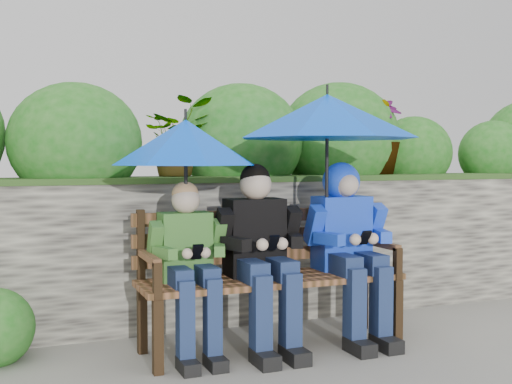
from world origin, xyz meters
name	(u,v)px	position (x,y,z in m)	size (l,w,h in m)	color
ground	(262,350)	(0.00, 0.00, 0.00)	(60.00, 60.00, 0.00)	slate
garden_backdrop	(178,218)	(-0.10, 1.58, 0.66)	(8.00, 2.85, 1.89)	#3F3C38
park_bench	(268,267)	(0.07, 0.07, 0.49)	(1.62, 0.47, 0.85)	black
boy_left	(189,259)	(-0.45, 0.01, 0.58)	(0.44, 0.51, 1.02)	#337323
boy_middle	(261,248)	(-0.01, 0.00, 0.62)	(0.52, 0.60, 1.12)	black
boy_right	(348,236)	(0.60, 0.01, 0.67)	(0.52, 0.63, 1.13)	blue
umbrella_left	(186,142)	(-0.46, 0.05, 1.25)	(0.85, 0.85, 0.78)	blue
umbrella_right	(327,116)	(0.46, 0.04, 1.42)	(1.14, 1.14, 0.94)	blue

